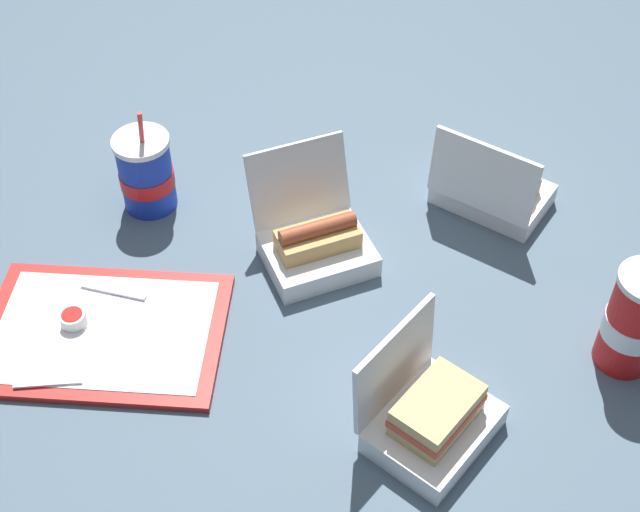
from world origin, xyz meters
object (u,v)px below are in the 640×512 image
(food_tray, at_px, (104,332))
(ketchup_cup, at_px, (74,319))
(clamshell_hotdog_back, at_px, (316,241))
(clamshell_hotdog_corner, at_px, (493,187))
(clamshell_sandwich_left, at_px, (431,416))
(soda_cup_right, at_px, (636,321))
(soda_cup_corner, at_px, (147,173))
(plastic_fork, at_px, (115,291))

(food_tray, xyz_separation_m, ketchup_cup, (-0.04, 0.01, 0.02))
(clamshell_hotdog_back, xyz_separation_m, clamshell_hotdog_corner, (0.31, 0.13, -0.00))
(food_tray, bearing_deg, ketchup_cup, 166.28)
(food_tray, bearing_deg, clamshell_sandwich_left, -20.01)
(clamshell_hotdog_back, bearing_deg, soda_cup_right, -24.39)
(clamshell_hotdog_back, relative_size, clamshell_hotdog_corner, 1.01)
(food_tray, distance_m, clamshell_hotdog_corner, 0.70)
(soda_cup_corner, bearing_deg, clamshell_hotdog_corner, -0.31)
(plastic_fork, distance_m, clamshell_hotdog_back, 0.33)
(clamshell_sandwich_left, distance_m, soda_cup_corner, 0.66)
(clamshell_hotdog_back, bearing_deg, food_tray, -153.04)
(soda_cup_right, bearing_deg, ketchup_cup, 176.26)
(clamshell_sandwich_left, bearing_deg, clamshell_hotdog_back, 114.97)
(clamshell_hotdog_back, distance_m, soda_cup_corner, 0.32)
(ketchup_cup, distance_m, soda_cup_right, 0.84)
(plastic_fork, height_order, clamshell_hotdog_back, clamshell_hotdog_back)
(food_tray, distance_m, clamshell_hotdog_back, 0.37)
(clamshell_sandwich_left, relative_size, clamshell_hotdog_corner, 0.98)
(food_tray, distance_m, soda_cup_corner, 0.31)
(ketchup_cup, relative_size, clamshell_sandwich_left, 0.18)
(clamshell_hotdog_back, height_order, clamshell_sandwich_left, clamshell_sandwich_left)
(clamshell_sandwich_left, height_order, clamshell_hotdog_corner, clamshell_sandwich_left)
(food_tray, bearing_deg, clamshell_hotdog_corner, 25.18)
(food_tray, distance_m, clamshell_sandwich_left, 0.52)
(soda_cup_corner, distance_m, soda_cup_right, 0.83)
(clamshell_hotdog_back, bearing_deg, clamshell_sandwich_left, -65.03)
(clamshell_hotdog_corner, height_order, soda_cup_right, soda_cup_right)
(food_tray, distance_m, plastic_fork, 0.08)
(plastic_fork, xyz_separation_m, clamshell_hotdog_back, (0.32, 0.09, 0.03))
(clamshell_hotdog_corner, xyz_separation_m, soda_cup_corner, (-0.60, 0.00, 0.03))
(soda_cup_right, bearing_deg, clamshell_sandwich_left, -156.21)
(clamshell_hotdog_corner, xyz_separation_m, soda_cup_right, (0.15, -0.34, 0.05))
(food_tray, height_order, plastic_fork, plastic_fork)
(soda_cup_corner, height_order, soda_cup_right, soda_cup_right)
(plastic_fork, xyz_separation_m, soda_cup_right, (0.78, -0.12, 0.07))
(clamshell_hotdog_corner, bearing_deg, plastic_fork, -160.75)
(plastic_fork, relative_size, clamshell_sandwich_left, 0.48)
(ketchup_cup, distance_m, soda_cup_corner, 0.30)
(clamshell_hotdog_corner, relative_size, soda_cup_corner, 1.13)
(plastic_fork, height_order, clamshell_sandwich_left, clamshell_sandwich_left)
(clamshell_hotdog_back, relative_size, clamshell_sandwich_left, 1.03)
(clamshell_hotdog_back, height_order, soda_cup_corner, soda_cup_corner)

